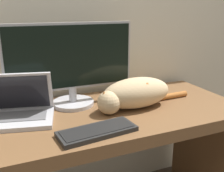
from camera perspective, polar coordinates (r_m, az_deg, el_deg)
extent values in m
cube|color=brown|center=(1.31, -3.71, -7.09)|extent=(1.53, 0.62, 0.06)
cube|color=brown|center=(1.82, 19.30, -13.31)|extent=(0.04, 0.57, 0.65)
cylinder|color=#B2B2B7|center=(1.41, -8.45, -3.64)|extent=(0.22, 0.22, 0.02)
cylinder|color=#B2B2B7|center=(1.40, -8.54, -1.68)|extent=(0.04, 0.04, 0.08)
cube|color=#B2B2B7|center=(1.35, -8.97, 6.38)|extent=(0.66, 0.02, 0.34)
cube|color=black|center=(1.34, -8.85, 6.30)|extent=(0.64, 0.01, 0.31)
cube|color=#B7B7BC|center=(1.28, -20.39, -6.91)|extent=(0.38, 0.29, 0.02)
cube|color=slate|center=(1.28, -20.35, -6.20)|extent=(0.30, 0.18, 0.00)
cube|color=#B7B7BC|center=(1.30, -20.42, -1.30)|extent=(0.36, 0.18, 0.20)
cube|color=black|center=(1.29, -20.44, -1.46)|extent=(0.32, 0.15, 0.18)
cube|color=black|center=(1.10, -3.22, -9.83)|extent=(0.34, 0.16, 0.02)
cube|color=black|center=(1.09, -3.23, -9.30)|extent=(0.31, 0.13, 0.00)
ellipsoid|color=#D1B284|center=(1.35, 5.38, -1.46)|extent=(0.38, 0.19, 0.16)
ellipsoid|color=#AD662D|center=(1.35, 6.12, 0.39)|extent=(0.17, 0.14, 0.06)
sphere|color=#D1B284|center=(1.27, -0.64, -3.63)|extent=(0.12, 0.12, 0.12)
cone|color=#AD662D|center=(1.24, -1.75, -1.75)|extent=(0.03, 0.03, 0.03)
cone|color=#AD662D|center=(1.26, 0.44, -1.43)|extent=(0.03, 0.03, 0.03)
cylinder|color=#AD662D|center=(1.53, 12.99, -2.06)|extent=(0.19, 0.04, 0.03)
cube|color=gold|center=(1.56, 5.61, -0.77)|extent=(0.06, 0.06, 0.06)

